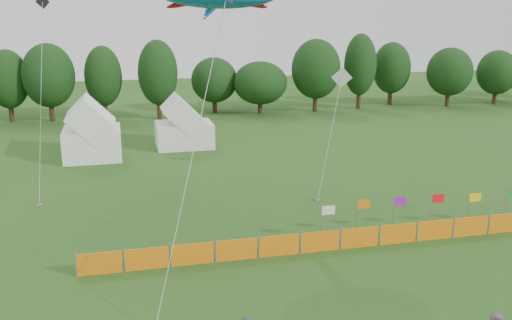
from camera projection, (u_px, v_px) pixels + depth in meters
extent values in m
cylinder|color=#382314|center=(11.00, 110.00, 57.86)|extent=(0.50, 0.50, 2.38)
ellipsoid|color=black|center=(8.00, 79.00, 57.07)|extent=(4.09, 4.09, 5.35)
cylinder|color=#382314|center=(52.00, 109.00, 57.99)|extent=(0.50, 0.50, 2.57)
ellipsoid|color=black|center=(48.00, 76.00, 57.13)|extent=(5.20, 5.20, 5.79)
cylinder|color=#382314|center=(105.00, 107.00, 59.17)|extent=(0.50, 0.50, 2.46)
ellipsoid|color=black|center=(103.00, 76.00, 58.35)|extent=(3.78, 3.78, 5.55)
cylinder|color=#382314|center=(159.00, 106.00, 59.09)|extent=(0.50, 0.50, 2.66)
ellipsoid|color=black|center=(158.00, 73.00, 58.21)|extent=(4.05, 4.05, 5.99)
cylinder|color=#382314|center=(215.00, 103.00, 63.08)|extent=(0.50, 0.50, 1.98)
ellipsoid|color=black|center=(214.00, 80.00, 62.42)|extent=(5.06, 5.06, 4.46)
cylinder|color=#382314|center=(260.00, 105.00, 62.34)|extent=(0.50, 0.50, 1.86)
ellipsoid|color=black|center=(260.00, 83.00, 61.72)|extent=(5.86, 5.86, 4.18)
cylinder|color=#382314|center=(315.00, 100.00, 63.53)|extent=(0.50, 0.50, 2.62)
ellipsoid|color=black|center=(316.00, 69.00, 62.66)|extent=(5.41, 5.41, 5.89)
cylinder|color=#382314|center=(359.00, 97.00, 65.36)|extent=(0.50, 0.50, 2.78)
ellipsoid|color=black|center=(360.00, 65.00, 64.43)|extent=(3.67, 3.67, 6.26)
cylinder|color=#382314|center=(390.00, 94.00, 68.31)|extent=(0.50, 0.50, 2.42)
ellipsoid|color=black|center=(392.00, 68.00, 67.51)|extent=(4.46, 4.46, 5.44)
cylinder|color=#382314|center=(447.00, 97.00, 67.15)|extent=(0.50, 0.50, 2.24)
ellipsoid|color=black|center=(450.00, 72.00, 66.40)|extent=(5.26, 5.26, 5.03)
cylinder|color=#382314|center=(495.00, 95.00, 68.67)|extent=(0.50, 0.50, 2.10)
ellipsoid|color=black|center=(497.00, 72.00, 67.97)|extent=(4.74, 4.74, 4.73)
cube|color=white|center=(93.00, 143.00, 43.44)|extent=(4.22, 4.22, 2.32)
cube|color=white|center=(184.00, 135.00, 47.18)|extent=(4.57, 3.65, 2.01)
cube|color=orange|center=(99.00, 263.00, 24.36)|extent=(1.90, 0.06, 1.00)
cube|color=orange|center=(147.00, 259.00, 24.82)|extent=(1.90, 0.06, 1.00)
cube|color=orange|center=(192.00, 254.00, 25.29)|extent=(1.90, 0.06, 1.00)
cube|color=orange|center=(236.00, 250.00, 25.75)|extent=(1.90, 0.06, 1.00)
cube|color=orange|center=(279.00, 246.00, 26.21)|extent=(1.90, 0.06, 1.00)
cube|color=orange|center=(320.00, 241.00, 26.68)|extent=(1.90, 0.06, 1.00)
cube|color=orange|center=(360.00, 238.00, 27.14)|extent=(1.90, 0.06, 1.00)
cube|color=orange|center=(398.00, 234.00, 27.60)|extent=(1.90, 0.06, 1.00)
cube|color=orange|center=(435.00, 230.00, 28.07)|extent=(1.90, 0.06, 1.00)
cube|color=orange|center=(471.00, 226.00, 28.53)|extent=(1.90, 0.06, 1.00)
cube|color=orange|center=(505.00, 223.00, 29.00)|extent=(1.90, 0.06, 1.00)
cylinder|color=gray|center=(321.00, 225.00, 27.61)|extent=(0.06, 0.06, 1.86)
cube|color=white|center=(328.00, 210.00, 27.52)|extent=(0.70, 0.02, 0.45)
cylinder|color=gray|center=(356.00, 218.00, 28.39)|extent=(0.06, 0.06, 1.88)
cube|color=orange|center=(364.00, 204.00, 28.29)|extent=(0.70, 0.02, 0.45)
cylinder|color=gray|center=(393.00, 215.00, 28.85)|extent=(0.06, 0.06, 1.88)
cube|color=purple|center=(400.00, 201.00, 28.75)|extent=(0.70, 0.02, 0.45)
cylinder|color=gray|center=(431.00, 213.00, 29.13)|extent=(0.06, 0.06, 1.93)
cube|color=red|center=(438.00, 198.00, 29.03)|extent=(0.70, 0.02, 0.45)
cylinder|color=gray|center=(468.00, 211.00, 29.39)|extent=(0.06, 0.06, 1.89)
cube|color=yellow|center=(475.00, 197.00, 29.29)|extent=(0.70, 0.02, 0.45)
cylinder|color=gray|center=(506.00, 209.00, 29.52)|extent=(0.06, 0.06, 2.07)
ellipsoid|color=red|center=(184.00, 3.00, 26.28)|extent=(1.72, 0.75, 0.27)
ellipsoid|color=red|center=(250.00, 4.00, 27.00)|extent=(1.72, 0.75, 0.27)
cylinder|color=#A5A5A5|center=(194.00, 148.00, 22.27)|extent=(4.15, 7.08, 11.55)
cube|color=silver|center=(342.00, 78.00, 36.06)|extent=(1.32, 0.36, 1.32)
cylinder|color=#A5A5A5|center=(330.00, 137.00, 34.98)|extent=(2.72, 3.53, 6.87)
cube|color=gray|center=(318.00, 200.00, 33.89)|extent=(0.30, 0.30, 0.10)
cube|color=black|center=(43.00, 2.00, 35.36)|extent=(0.90, 0.26, 0.90)
cylinder|color=#A5A5A5|center=(41.00, 100.00, 34.18)|extent=(0.68, 5.49, 11.51)
cube|color=gray|center=(39.00, 205.00, 32.99)|extent=(0.30, 0.30, 0.10)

